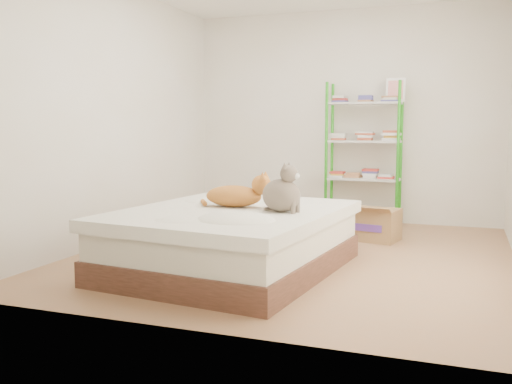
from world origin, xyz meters
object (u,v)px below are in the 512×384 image
at_px(bed, 232,240).
at_px(cardboard_box, 375,224).
at_px(white_bin, 263,205).
at_px(orange_cat, 234,193).
at_px(grey_cat, 281,188).
at_px(shelf_unit, 364,157).

relative_size(bed, cardboard_box, 4.02).
relative_size(bed, white_bin, 5.41).
relative_size(orange_cat, cardboard_box, 1.06).
relative_size(grey_cat, cardboard_box, 0.71).
distance_m(orange_cat, grey_cat, 0.49).
height_order(bed, orange_cat, orange_cat).
bearing_deg(white_bin, shelf_unit, 12.11).
bearing_deg(cardboard_box, bed, -107.72).
bearing_deg(cardboard_box, grey_cat, -95.22).
bearing_deg(shelf_unit, bed, -103.76).
height_order(orange_cat, white_bin, orange_cat).
xyz_separation_m(shelf_unit, white_bin, (-1.19, -0.26, -0.62)).
bearing_deg(grey_cat, cardboard_box, -9.10).
height_order(orange_cat, grey_cat, grey_cat).
xyz_separation_m(orange_cat, grey_cat, (0.46, -0.14, 0.08)).
xyz_separation_m(shelf_unit, cardboard_box, (0.28, -0.95, -0.65)).
bearing_deg(bed, shelf_unit, 82.46).
relative_size(bed, orange_cat, 3.80).
xyz_separation_m(orange_cat, cardboard_box, (0.96, 1.52, -0.45)).
bearing_deg(grey_cat, white_bin, 30.11).
bearing_deg(grey_cat, shelf_unit, 2.83).
height_order(bed, white_bin, bed).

